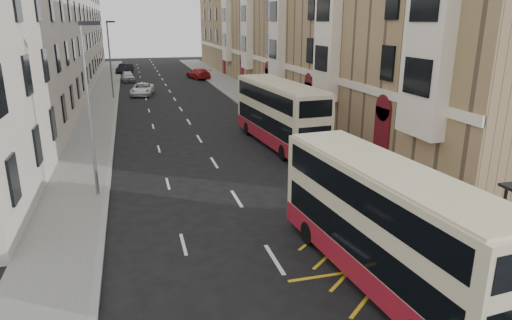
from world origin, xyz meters
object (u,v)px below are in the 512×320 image
object	(u,v)px
street_lamp_far	(110,55)
car_red	(198,74)
street_lamp_near	(89,102)
car_dark	(125,69)
double_decker_rear	(279,114)
pedestrian_far	(442,206)
white_van	(142,89)
double_decker_front	(384,225)
car_silver	(128,76)

from	to	relation	value
street_lamp_far	car_red	size ratio (longest dim) A/B	1.52
street_lamp_near	car_dark	distance (m)	55.54
street_lamp_far	double_decker_rear	size ratio (longest dim) A/B	0.74
street_lamp_near	pedestrian_far	world-z (taller)	street_lamp_near
street_lamp_near	white_van	bearing A→B (deg)	84.41
double_decker_front	white_van	world-z (taller)	double_decker_front
pedestrian_far	white_van	bearing A→B (deg)	-38.84
street_lamp_near	double_decker_front	world-z (taller)	street_lamp_near
pedestrian_far	white_van	world-z (taller)	pedestrian_far
double_decker_front	car_red	size ratio (longest dim) A/B	1.90
white_van	car_red	size ratio (longest dim) A/B	0.93
pedestrian_far	car_red	xyz separation A→B (m)	(-2.09, 52.72, -0.24)
pedestrian_far	car_silver	distance (m)	53.53
car_dark	double_decker_front	bearing A→B (deg)	-67.21
double_decker_front	car_silver	world-z (taller)	double_decker_front
street_lamp_far	car_silver	distance (m)	15.36
double_decker_rear	pedestrian_far	xyz separation A→B (m)	(2.28, -14.26, -1.16)
street_lamp_far	car_silver	bearing A→B (deg)	84.01
car_silver	car_red	size ratio (longest dim) A/B	0.81
double_decker_front	car_red	world-z (taller)	double_decker_front
double_decker_front	car_dark	size ratio (longest dim) A/B	2.10
white_van	street_lamp_near	bearing A→B (deg)	-86.49
car_dark	street_lamp_far	bearing A→B (deg)	-76.82
double_decker_rear	car_red	size ratio (longest dim) A/B	2.05
street_lamp_far	car_red	xyz separation A→B (m)	(11.54, 15.35, -3.87)
street_lamp_far	car_red	distance (m)	19.59
pedestrian_far	double_decker_front	bearing A→B (deg)	69.36
street_lamp_far	car_red	world-z (taller)	street_lamp_far
street_lamp_near	car_dark	world-z (taller)	street_lamp_near
street_lamp_far	car_silver	world-z (taller)	street_lamp_far
pedestrian_far	car_dark	world-z (taller)	pedestrian_far
white_van	car_dark	xyz separation A→B (m)	(-1.95, 23.69, 0.11)
street_lamp_near	white_van	xyz separation A→B (m)	(3.10, 31.70, -3.96)
street_lamp_near	double_decker_rear	xyz separation A→B (m)	(11.35, 6.88, -2.47)
double_decker_rear	car_dark	size ratio (longest dim) A/B	2.26
street_lamp_near	street_lamp_far	distance (m)	30.00
street_lamp_far	white_van	xyz separation A→B (m)	(3.10, 1.70, -3.96)
double_decker_front	double_decker_rear	bearing A→B (deg)	78.16
white_van	car_silver	distance (m)	13.17
car_silver	car_red	bearing A→B (deg)	-0.80
car_red	pedestrian_far	bearing A→B (deg)	77.90
double_decker_front	car_silver	size ratio (longest dim) A/B	2.35
street_lamp_near	white_van	size ratio (longest dim) A/B	1.64
street_lamp_near	double_decker_rear	world-z (taller)	street_lamp_near
double_decker_rear	car_dark	bearing A→B (deg)	97.47
car_red	car_dark	bearing A→B (deg)	-58.42
double_decker_rear	car_red	world-z (taller)	double_decker_rear
double_decker_front	pedestrian_far	bearing A→B (deg)	28.48
pedestrian_far	street_lamp_near	bearing A→B (deg)	7.66
street_lamp_far	pedestrian_far	xyz separation A→B (m)	(13.63, -37.38, -3.63)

